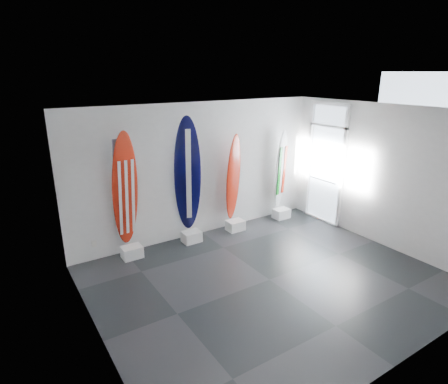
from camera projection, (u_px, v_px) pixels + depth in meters
floor at (269, 280)px, 6.77m from camera, size 6.00×6.00×0.00m
ceiling at (277, 112)px, 5.85m from camera, size 6.00×6.00×0.00m
wall_back at (200, 171)px, 8.31m from camera, size 6.00×0.00×6.00m
wall_front at (412, 262)px, 4.31m from camera, size 6.00×0.00×6.00m
wall_left at (92, 244)px, 4.76m from camera, size 0.00×5.00×5.00m
wall_right at (383, 176)px, 7.86m from camera, size 0.00×5.00×5.00m
display_block_usa at (132, 252)px, 7.55m from camera, size 0.40×0.30×0.24m
surfboard_usa at (125, 190)px, 7.23m from camera, size 0.57×0.40×2.35m
display_block_navy at (192, 237)px, 8.26m from camera, size 0.40×0.30×0.24m
surfboard_navy at (188, 175)px, 7.91m from camera, size 0.64×0.48×2.54m
display_block_swiss at (235, 225)px, 8.86m from camera, size 0.40×0.30×0.24m
surfboard_swiss at (233, 178)px, 8.59m from camera, size 0.51×0.36×2.06m
display_block_italy at (281, 213)px, 9.61m from camera, size 0.40×0.30×0.24m
surfboard_italy at (281, 170)px, 9.34m from camera, size 0.49×0.31×2.01m
wall_outlet at (94, 244)px, 7.38m from camera, size 0.09×0.02×0.13m
glass_door at (325, 165)px, 9.11m from camera, size 0.12×1.16×2.85m
balcony at (357, 192)px, 10.08m from camera, size 2.80×2.20×1.20m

